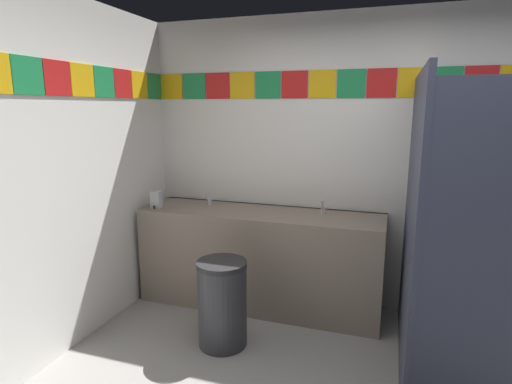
# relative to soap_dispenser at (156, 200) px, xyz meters

# --- Properties ---
(wall_back) EXTENTS (4.20, 0.09, 2.59)m
(wall_back) POSITION_rel_soap_dispenser_xyz_m (1.91, 0.52, 0.34)
(wall_back) COLOR white
(wall_back) RESTS_ON ground_plane
(wall_side) EXTENTS (0.09, 3.43, 2.59)m
(wall_side) POSITION_rel_soap_dispenser_xyz_m (-0.23, -1.24, 0.34)
(wall_side) COLOR white
(wall_side) RESTS_ON ground_plane
(vanity_counter) EXTENTS (2.17, 0.60, 0.88)m
(vanity_counter) POSITION_rel_soap_dispenser_xyz_m (0.94, 0.18, -0.51)
(vanity_counter) COLOR gray
(vanity_counter) RESTS_ON ground_plane
(faucet_left) EXTENTS (0.04, 0.10, 0.14)m
(faucet_left) POSITION_rel_soap_dispenser_xyz_m (0.40, 0.27, -0.03)
(faucet_left) COLOR silver
(faucet_left) RESTS_ON vanity_counter
(faucet_right) EXTENTS (0.04, 0.10, 0.14)m
(faucet_right) POSITION_rel_soap_dispenser_xyz_m (1.49, 0.27, -0.03)
(faucet_right) COLOR silver
(faucet_right) RESTS_ON vanity_counter
(soap_dispenser) EXTENTS (0.09, 0.09, 0.16)m
(soap_dispenser) POSITION_rel_soap_dispenser_xyz_m (0.00, 0.00, 0.00)
(soap_dispenser) COLOR #B7BABF
(soap_dispenser) RESTS_ON vanity_counter
(stall_divider) EXTENTS (0.92, 1.54, 2.02)m
(stall_divider) POSITION_rel_soap_dispenser_xyz_m (2.35, -0.56, 0.05)
(stall_divider) COLOR #33384C
(stall_divider) RESTS_ON ground_plane
(toilet) EXTENTS (0.39, 0.49, 0.74)m
(toilet) POSITION_rel_soap_dispenser_xyz_m (2.67, 0.02, -0.66)
(toilet) COLOR white
(toilet) RESTS_ON ground_plane
(trash_bin) EXTENTS (0.38, 0.38, 0.67)m
(trash_bin) POSITION_rel_soap_dispenser_xyz_m (0.88, -0.55, -0.62)
(trash_bin) COLOR #333338
(trash_bin) RESTS_ON ground_plane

